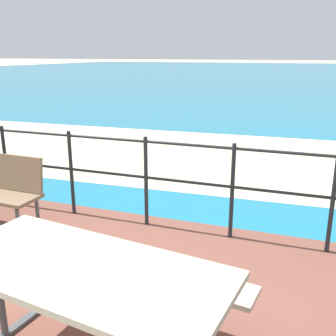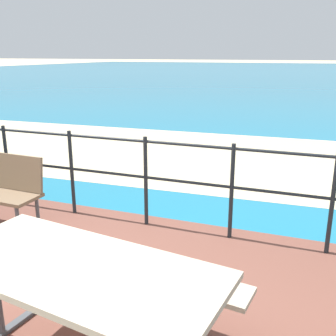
# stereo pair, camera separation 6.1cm
# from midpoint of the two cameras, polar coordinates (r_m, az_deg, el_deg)

# --- Properties ---
(sea_water) EXTENTS (90.00, 90.00, 0.01)m
(sea_water) POSITION_cam_midpoint_polar(r_m,az_deg,el_deg) (41.60, 17.77, 12.87)
(sea_water) COLOR teal
(sea_water) RESTS_ON ground
(beach_strip) EXTENTS (54.13, 6.60, 0.01)m
(beach_strip) POSITION_cam_midpoint_polar(r_m,az_deg,el_deg) (7.87, 6.64, 1.68)
(beach_strip) COLOR beige
(beach_strip) RESTS_ON ground
(picnic_table) EXTENTS (1.90, 1.66, 0.76)m
(picnic_table) POSITION_cam_midpoint_polar(r_m,az_deg,el_deg) (2.45, -12.82, -17.24)
(picnic_table) COLOR #BCAD93
(picnic_table) RESTS_ON patio_paving
(railing_fence) EXTENTS (5.94, 0.04, 1.04)m
(railing_fence) POSITION_cam_midpoint_polar(r_m,az_deg,el_deg) (4.43, -3.62, -0.53)
(railing_fence) COLOR #1E2328
(railing_fence) RESTS_ON patio_paving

